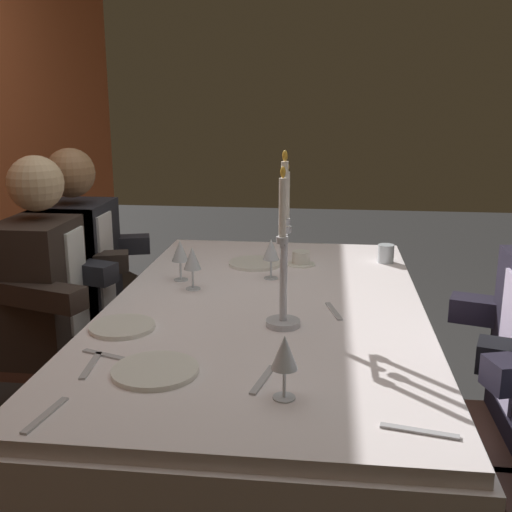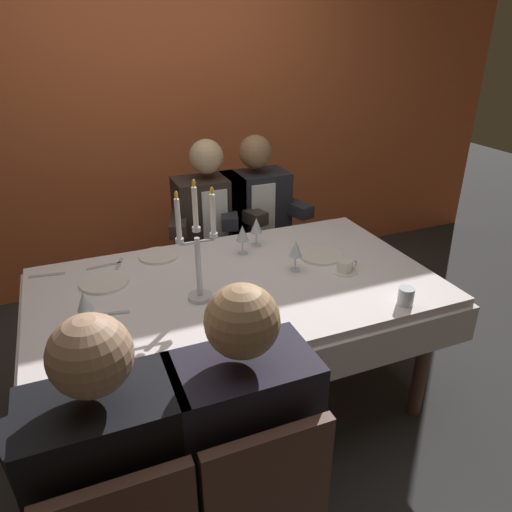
% 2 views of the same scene
% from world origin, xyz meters
% --- Properties ---
extents(ground_plane, '(12.00, 12.00, 0.00)m').
position_xyz_m(ground_plane, '(0.00, 0.00, 0.00)').
color(ground_plane, '#2F2E2E').
extents(dining_table, '(1.94, 1.14, 0.74)m').
position_xyz_m(dining_table, '(0.00, 0.00, 0.62)').
color(dining_table, white).
rests_on(dining_table, ground_plane).
extents(candelabra, '(0.19, 0.11, 0.56)m').
position_xyz_m(candelabra, '(-0.20, -0.08, 0.97)').
color(candelabra, silver).
rests_on(candelabra, dining_table).
extents(dinner_plate_0, '(0.23, 0.23, 0.01)m').
position_xyz_m(dinner_plate_0, '(0.52, 0.10, 0.75)').
color(dinner_plate_0, white).
rests_on(dinner_plate_0, dining_table).
extents(dinner_plate_1, '(0.21, 0.21, 0.01)m').
position_xyz_m(dinner_plate_1, '(-0.29, 0.43, 0.75)').
color(dinner_plate_1, white).
rests_on(dinner_plate_1, dining_table).
extents(dinner_plate_2, '(0.23, 0.23, 0.01)m').
position_xyz_m(dinner_plate_2, '(-0.59, 0.23, 0.75)').
color(dinner_plate_2, white).
rests_on(dinner_plate_2, dining_table).
extents(wine_glass_0, '(0.07, 0.07, 0.16)m').
position_xyz_m(wine_glass_0, '(-0.69, -0.12, 0.85)').
color(wine_glass_0, silver).
rests_on(wine_glass_0, dining_table).
extents(wine_glass_1, '(0.07, 0.07, 0.16)m').
position_xyz_m(wine_glass_1, '(0.25, 0.36, 0.86)').
color(wine_glass_1, silver).
rests_on(wine_glass_1, dining_table).
extents(wine_glass_2, '(0.07, 0.07, 0.16)m').
position_xyz_m(wine_glass_2, '(0.14, 0.29, 0.85)').
color(wine_glass_2, silver).
rests_on(wine_glass_2, dining_table).
extents(wine_glass_3, '(0.07, 0.07, 0.16)m').
position_xyz_m(wine_glass_3, '(0.32, 0.01, 0.85)').
color(wine_glass_3, silver).
rests_on(wine_glass_3, dining_table).
extents(water_tumbler_0, '(0.07, 0.07, 0.08)m').
position_xyz_m(water_tumbler_0, '(0.62, -0.47, 0.78)').
color(water_tumbler_0, silver).
rests_on(water_tumbler_0, dining_table).
extents(coffee_cup_0, '(0.13, 0.12, 0.06)m').
position_xyz_m(coffee_cup_0, '(0.54, -0.10, 0.77)').
color(coffee_cup_0, white).
rests_on(coffee_cup_0, dining_table).
extents(fork_0, '(0.05, 0.17, 0.01)m').
position_xyz_m(fork_0, '(-0.81, -0.42, 0.74)').
color(fork_0, '#B7B7BC').
rests_on(fork_0, dining_table).
extents(fork_1, '(0.17, 0.03, 0.01)m').
position_xyz_m(fork_1, '(-0.57, 0.42, 0.74)').
color(fork_1, '#B7B7BC').
rests_on(fork_1, dining_table).
extents(fork_2, '(0.17, 0.04, 0.01)m').
position_xyz_m(fork_2, '(-0.84, 0.42, 0.74)').
color(fork_2, '#B7B7BC').
rests_on(fork_2, dining_table).
extents(fork_3, '(0.17, 0.06, 0.01)m').
position_xyz_m(fork_3, '(-0.05, -0.24, 0.74)').
color(fork_3, '#B7B7BC').
rests_on(fork_3, dining_table).
extents(knife_4, '(0.08, 0.19, 0.01)m').
position_xyz_m(knife_4, '(-0.50, 0.39, 0.74)').
color(knife_4, '#B7B7BC').
rests_on(knife_4, dining_table).
extents(fork_5, '(0.17, 0.05, 0.01)m').
position_xyz_m(fork_5, '(-0.60, -0.05, 0.74)').
color(fork_5, '#B7B7BC').
rests_on(fork_5, dining_table).
extents(seated_diner_2, '(0.63, 0.48, 1.24)m').
position_xyz_m(seated_diner_2, '(0.14, 0.89, 0.74)').
color(seated_diner_2, brown).
rests_on(seated_diner_2, ground_plane).
extents(seated_diner_3, '(0.63, 0.48, 1.24)m').
position_xyz_m(seated_diner_3, '(0.46, 0.89, 0.74)').
color(seated_diner_3, brown).
rests_on(seated_diner_3, ground_plane).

